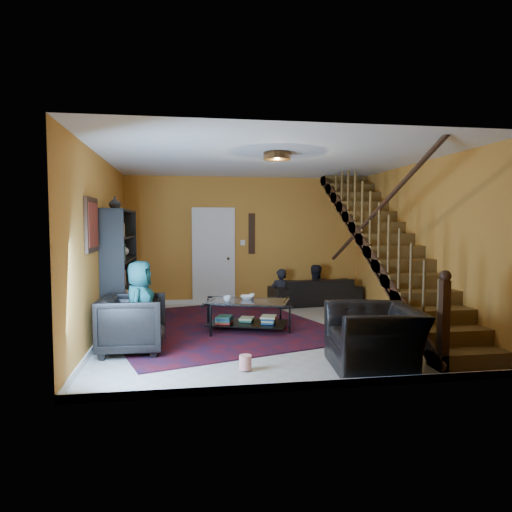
{
  "coord_description": "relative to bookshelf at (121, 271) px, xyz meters",
  "views": [
    {
      "loc": [
        -1.34,
        -7.33,
        1.76
      ],
      "look_at": [
        -0.12,
        0.4,
        1.21
      ],
      "focal_mm": 32.0,
      "sensor_mm": 36.0,
      "label": 1
    }
  ],
  "objects": [
    {
      "name": "cup_a",
      "position": [
        1.75,
        -0.6,
        -0.41
      ],
      "size": [
        0.15,
        0.15,
        0.1
      ],
      "primitive_type": "imported",
      "rotation": [
        0.0,
        0.0,
        0.2
      ],
      "color": "#999999",
      "rests_on": "coffee_table"
    },
    {
      "name": "coffee_table",
      "position": [
        2.09,
        -0.57,
        -0.67
      ],
      "size": [
        1.5,
        1.16,
        0.5
      ],
      "rotation": [
        0.0,
        0.0,
        -0.34
      ],
      "color": "black",
      "rests_on": "floor"
    },
    {
      "name": "rug",
      "position": [
        1.57,
        -0.16,
        -0.95
      ],
      "size": [
        4.49,
        4.81,
        0.02
      ],
      "primitive_type": "cube",
      "rotation": [
        0.0,
        0.0,
        0.31
      ],
      "color": "#470C13",
      "rests_on": "floor"
    },
    {
      "name": "wall_hanging",
      "position": [
        2.55,
        2.13,
        0.59
      ],
      "size": [
        0.14,
        0.03,
        0.9
      ],
      "primitive_type": "cube",
      "color": "black",
      "rests_on": "room"
    },
    {
      "name": "staircase",
      "position": [
        4.53,
        -0.6,
        0.43
      ],
      "size": [
        0.95,
        5.02,
        3.18
      ],
      "color": "brown",
      "rests_on": "floor"
    },
    {
      "name": "door",
      "position": [
        1.7,
        2.12,
        0.06
      ],
      "size": [
        0.82,
        0.05,
        2.05
      ],
      "primitive_type": "cube",
      "color": "silver",
      "rests_on": "floor"
    },
    {
      "name": "vase",
      "position": [
        -0.0,
        -0.5,
        1.13
      ],
      "size": [
        0.18,
        0.18,
        0.19
      ],
      "primitive_type": "imported",
      "color": "#999999",
      "rests_on": "bookshelf"
    },
    {
      "name": "ceiling_fixture",
      "position": [
        2.4,
        -1.4,
        1.78
      ],
      "size": [
        0.4,
        0.4,
        0.1
      ],
      "primitive_type": "cylinder",
      "color": "#3F2814",
      "rests_on": "room"
    },
    {
      "name": "room",
      "position": [
        1.07,
        0.73,
        -0.91
      ],
      "size": [
        5.5,
        5.5,
        5.5
      ],
      "color": "#C0782A",
      "rests_on": "ground"
    },
    {
      "name": "person_child",
      "position": [
        0.45,
        -1.57,
        -0.33
      ],
      "size": [
        0.49,
        0.67,
        1.27
      ],
      "primitive_type": "imported",
      "rotation": [
        0.0,
        0.0,
        1.42
      ],
      "color": "#17515A",
      "rests_on": "armchair_left"
    },
    {
      "name": "floor",
      "position": [
        2.4,
        -0.6,
        -0.96
      ],
      "size": [
        5.5,
        5.5,
        0.0
      ],
      "primitive_type": "plane",
      "color": "beige",
      "rests_on": "ground"
    },
    {
      "name": "popcorn_bucket",
      "position": [
        1.78,
        -2.61,
        -0.86
      ],
      "size": [
        0.18,
        0.18,
        0.17
      ],
      "primitive_type": "cylinder",
      "rotation": [
        0.0,
        0.0,
        -0.26
      ],
      "color": "red",
      "rests_on": "rug"
    },
    {
      "name": "person_adult_b",
      "position": [
        3.9,
        1.75,
        -0.76
      ],
      "size": [
        0.68,
        0.55,
        1.32
      ],
      "primitive_type": "imported",
      "rotation": [
        0.0,
        0.0,
        3.07
      ],
      "color": "black",
      "rests_on": "sofa"
    },
    {
      "name": "framed_picture",
      "position": [
        -0.17,
        -1.5,
        0.79
      ],
      "size": [
        0.04,
        0.74,
        0.74
      ],
      "primitive_type": "cube",
      "color": "maroon",
      "rests_on": "room"
    },
    {
      "name": "cup_b",
      "position": [
        2.19,
        -0.38,
        -0.42
      ],
      "size": [
        0.11,
        0.11,
        0.09
      ],
      "primitive_type": "imported",
      "rotation": [
        0.0,
        0.0,
        -0.26
      ],
      "color": "#999999",
      "rests_on": "coffee_table"
    },
    {
      "name": "armchair_left",
      "position": [
        0.35,
        -1.59,
        -0.57
      ],
      "size": [
        0.89,
        0.87,
        0.79
      ],
      "primitive_type": "imported",
      "rotation": [
        0.0,
        0.0,
        1.54
      ],
      "color": "black",
      "rests_on": "floor"
    },
    {
      "name": "bookshelf",
      "position": [
        0.0,
        0.0,
        0.0
      ],
      "size": [
        0.35,
        1.8,
        2.0
      ],
      "color": "black",
      "rests_on": "floor"
    },
    {
      "name": "bowl",
      "position": [
        2.1,
        -0.39,
        -0.43
      ],
      "size": [
        0.28,
        0.28,
        0.06
      ],
      "primitive_type": "imported",
      "rotation": [
        0.0,
        0.0,
        -0.22
      ],
      "color": "#999999",
      "rests_on": "coffee_table"
    },
    {
      "name": "armchair_right",
      "position": [
        3.35,
        -2.75,
        -0.59
      ],
      "size": [
        1.14,
        1.27,
        0.76
      ],
      "primitive_type": "imported",
      "rotation": [
        0.0,
        0.0,
        -1.68
      ],
      "color": "black",
      "rests_on": "floor"
    },
    {
      "name": "person_adult_a",
      "position": [
        3.14,
        1.75,
        -0.79
      ],
      "size": [
        0.47,
        0.33,
        1.24
      ],
      "primitive_type": "imported",
      "rotation": [
        0.0,
        0.0,
        3.07
      ],
      "color": "black",
      "rests_on": "sofa"
    },
    {
      "name": "sofa",
      "position": [
        3.9,
        1.7,
        -0.68
      ],
      "size": [
        2.05,
        1.0,
        0.57
      ],
      "primitive_type": "imported",
      "rotation": [
        0.0,
        0.0,
        3.26
      ],
      "color": "black",
      "rests_on": "floor"
    }
  ]
}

